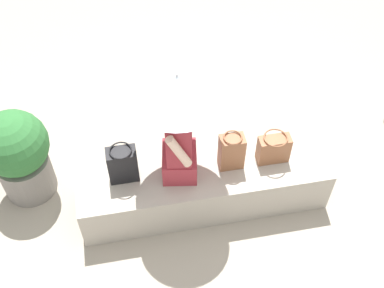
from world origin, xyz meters
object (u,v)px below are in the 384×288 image
Objects in this scene: tote_bag_canvas at (123,164)px; planter_far at (18,153)px; person_seated at (179,140)px; handbag_black at (274,149)px; parasol at (177,85)px; shoulder_bag_spare at (232,151)px.

tote_bag_canvas is 0.96m from planter_far.
handbag_black is (0.80, -0.03, -0.25)m from person_seated.
parasol is 2.98× the size of tote_bag_canvas.
planter_far reaches higher than handbag_black.
shoulder_bag_spare is (0.43, -0.06, -0.76)m from parasol.
person_seated is 3.18× the size of handbag_black.
shoulder_bag_spare reaches higher than tote_bag_canvas.
shoulder_bag_spare reaches higher than handbag_black.
parasol is at bearing 3.47° from tote_bag_canvas.
person_seated is 0.51m from tote_bag_canvas.
tote_bag_canvas is at bearing -176.53° from parasol.
handbag_black is 0.37m from shoulder_bag_spare.
parasol reaches higher than planter_far.
shoulder_bag_spare is (-0.36, 0.01, 0.03)m from handbag_black.
planter_far is (-1.35, 0.35, -0.88)m from parasol.
parasol is (0.01, 0.04, 0.54)m from person_seated.
person_seated reaches higher than handbag_black.
planter_far is at bearing 168.89° from handbag_black.
planter_far is (-2.14, 0.42, -0.09)m from handbag_black.
parasol is 1.14× the size of planter_far.
person_seated is at bearing 177.91° from handbag_black.
person_seated is 0.98× the size of planter_far.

